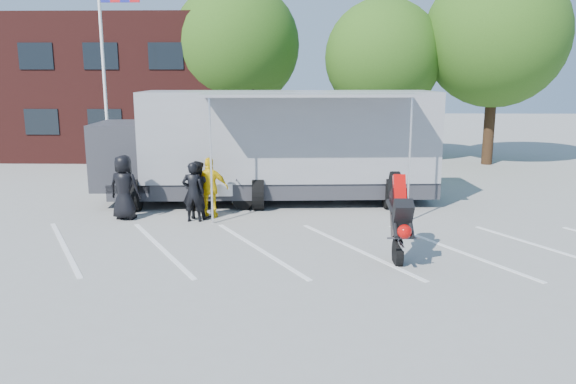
{
  "coord_description": "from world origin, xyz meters",
  "views": [
    {
      "loc": [
        1.28,
        -12.11,
        4.18
      ],
      "look_at": [
        0.91,
        1.59,
        1.3
      ],
      "focal_mm": 35.0,
      "sensor_mm": 36.0,
      "label": 1
    }
  ],
  "objects_px": {
    "stunt_bike_rider": "(393,254)",
    "tree_mid": "(383,58)",
    "flagpole": "(109,51)",
    "spectator_leather_c": "(197,190)",
    "parked_motorcycle": "(219,210)",
    "spectator_leather_b": "(193,192)",
    "tree_right": "(496,36)",
    "tree_left": "(236,45)",
    "spectator_leather_a": "(124,187)",
    "transporter_truck": "(275,202)",
    "spectator_hivis": "(210,188)"
  },
  "relations": [
    {
      "from": "stunt_bike_rider",
      "to": "spectator_leather_c",
      "type": "distance_m",
      "value": 6.26
    },
    {
      "from": "tree_right",
      "to": "transporter_truck",
      "type": "bearing_deg",
      "value": -139.36
    },
    {
      "from": "spectator_leather_a",
      "to": "spectator_leather_b",
      "type": "height_order",
      "value": "spectator_leather_a"
    },
    {
      "from": "stunt_bike_rider",
      "to": "spectator_leather_a",
      "type": "height_order",
      "value": "spectator_leather_a"
    },
    {
      "from": "tree_mid",
      "to": "stunt_bike_rider",
      "type": "height_order",
      "value": "tree_mid"
    },
    {
      "from": "stunt_bike_rider",
      "to": "spectator_leather_a",
      "type": "distance_m",
      "value": 8.04
    },
    {
      "from": "tree_left",
      "to": "tree_mid",
      "type": "relative_size",
      "value": 1.13
    },
    {
      "from": "tree_right",
      "to": "tree_left",
      "type": "bearing_deg",
      "value": 172.87
    },
    {
      "from": "spectator_leather_a",
      "to": "transporter_truck",
      "type": "bearing_deg",
      "value": -138.94
    },
    {
      "from": "tree_mid",
      "to": "spectator_leather_c",
      "type": "distance_m",
      "value": 13.6
    },
    {
      "from": "parked_motorcycle",
      "to": "spectator_leather_b",
      "type": "xyz_separation_m",
      "value": [
        -0.53,
        -1.34,
        0.87
      ]
    },
    {
      "from": "tree_mid",
      "to": "stunt_bike_rider",
      "type": "bearing_deg",
      "value": -96.31
    },
    {
      "from": "flagpole",
      "to": "tree_mid",
      "type": "bearing_deg",
      "value": 23.97
    },
    {
      "from": "tree_mid",
      "to": "parked_motorcycle",
      "type": "relative_size",
      "value": 3.58
    },
    {
      "from": "spectator_leather_c",
      "to": "spectator_hivis",
      "type": "relative_size",
      "value": 0.95
    },
    {
      "from": "spectator_leather_a",
      "to": "spectator_leather_c",
      "type": "height_order",
      "value": "spectator_leather_a"
    },
    {
      "from": "tree_right",
      "to": "transporter_truck",
      "type": "xyz_separation_m",
      "value": [
        -9.67,
        -8.3,
        -5.88
      ]
    },
    {
      "from": "stunt_bike_rider",
      "to": "tree_mid",
      "type": "bearing_deg",
      "value": 83.19
    },
    {
      "from": "tree_left",
      "to": "spectator_hivis",
      "type": "relative_size",
      "value": 4.78
    },
    {
      "from": "tree_left",
      "to": "flagpole",
      "type": "bearing_deg",
      "value": -125.28
    },
    {
      "from": "tree_left",
      "to": "tree_right",
      "type": "bearing_deg",
      "value": -7.13
    },
    {
      "from": "flagpole",
      "to": "tree_right",
      "type": "bearing_deg",
      "value": 15.48
    },
    {
      "from": "tree_mid",
      "to": "tree_right",
      "type": "relative_size",
      "value": 0.84
    },
    {
      "from": "tree_right",
      "to": "spectator_leather_b",
      "type": "height_order",
      "value": "tree_right"
    },
    {
      "from": "flagpole",
      "to": "spectator_leather_b",
      "type": "xyz_separation_m",
      "value": [
        4.37,
        -6.43,
        -4.18
      ]
    },
    {
      "from": "parked_motorcycle",
      "to": "spectator_leather_b",
      "type": "distance_m",
      "value": 1.68
    },
    {
      "from": "flagpole",
      "to": "spectator_leather_a",
      "type": "height_order",
      "value": "flagpole"
    },
    {
      "from": "flagpole",
      "to": "spectator_leather_c",
      "type": "relative_size",
      "value": 4.68
    },
    {
      "from": "flagpole",
      "to": "tree_right",
      "type": "xyz_separation_m",
      "value": [
        16.24,
        4.5,
        0.82
      ]
    },
    {
      "from": "tree_right",
      "to": "parked_motorcycle",
      "type": "relative_size",
      "value": 4.25
    },
    {
      "from": "flagpole",
      "to": "stunt_bike_rider",
      "type": "xyz_separation_m",
      "value": [
        9.66,
        -9.35,
        -5.05
      ]
    },
    {
      "from": "spectator_hivis",
      "to": "tree_mid",
      "type": "bearing_deg",
      "value": -120.73
    },
    {
      "from": "flagpole",
      "to": "tree_left",
      "type": "bearing_deg",
      "value": 54.72
    },
    {
      "from": "parked_motorcycle",
      "to": "transporter_truck",
      "type": "bearing_deg",
      "value": -57.59
    },
    {
      "from": "parked_motorcycle",
      "to": "stunt_bike_rider",
      "type": "height_order",
      "value": "stunt_bike_rider"
    },
    {
      "from": "spectator_leather_c",
      "to": "tree_left",
      "type": "bearing_deg",
      "value": -71.8
    },
    {
      "from": "tree_right",
      "to": "spectator_hivis",
      "type": "relative_size",
      "value": 5.05
    },
    {
      "from": "tree_left",
      "to": "stunt_bike_rider",
      "type": "bearing_deg",
      "value": -70.57
    },
    {
      "from": "tree_left",
      "to": "parked_motorcycle",
      "type": "relative_size",
      "value": 4.03
    },
    {
      "from": "tree_mid",
      "to": "spectator_leather_a",
      "type": "relative_size",
      "value": 4.05
    },
    {
      "from": "parked_motorcycle",
      "to": "stunt_bike_rider",
      "type": "distance_m",
      "value": 6.38
    },
    {
      "from": "flagpole",
      "to": "transporter_truck",
      "type": "bearing_deg",
      "value": -30.03
    },
    {
      "from": "tree_right",
      "to": "stunt_bike_rider",
      "type": "xyz_separation_m",
      "value": [
        -6.59,
        -13.85,
        -5.88
      ]
    },
    {
      "from": "parked_motorcycle",
      "to": "tree_right",
      "type": "bearing_deg",
      "value": -54.99
    },
    {
      "from": "spectator_leather_a",
      "to": "spectator_leather_c",
      "type": "bearing_deg",
      "value": -163.39
    },
    {
      "from": "tree_left",
      "to": "transporter_truck",
      "type": "bearing_deg",
      "value": -76.62
    },
    {
      "from": "flagpole",
      "to": "spectator_leather_a",
      "type": "relative_size",
      "value": 4.21
    },
    {
      "from": "tree_right",
      "to": "parked_motorcycle",
      "type": "distance_m",
      "value": 15.97
    },
    {
      "from": "tree_left",
      "to": "stunt_bike_rider",
      "type": "distance_m",
      "value": 17.2
    },
    {
      "from": "spectator_leather_a",
      "to": "spectator_leather_c",
      "type": "xyz_separation_m",
      "value": [
        2.11,
        0.19,
        -0.09
      ]
    }
  ]
}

